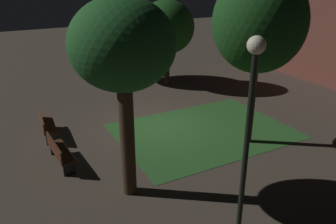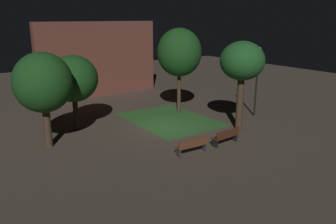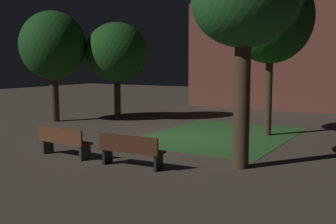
{
  "view_description": "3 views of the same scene",
  "coord_description": "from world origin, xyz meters",
  "px_view_note": "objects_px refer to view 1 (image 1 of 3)",
  "views": [
    {
      "loc": [
        11.64,
        -5.68,
        5.97
      ],
      "look_at": [
        1.33,
        -0.16,
        1.16
      ],
      "focal_mm": 36.25,
      "sensor_mm": 36.0,
      "label": 1
    },
    {
      "loc": [
        -11.62,
        -16.91,
        6.9
      ],
      "look_at": [
        0.76,
        0.81,
        0.79
      ],
      "focal_mm": 36.19,
      "sensor_mm": 36.0,
      "label": 2
    },
    {
      "loc": [
        7.48,
        -12.89,
        2.76
      ],
      "look_at": [
        0.07,
        -0.31,
        1.01
      ],
      "focal_mm": 43.89,
      "sensor_mm": 36.0,
      "label": 3
    }
  ],
  "objects_px": {
    "bench_path_side": "(59,151)",
    "bench_lawn_edge": "(46,125)",
    "tree_right_canopy": "(123,48)",
    "tree_tall_center": "(118,19)",
    "tree_lawn_side": "(167,27)",
    "tree_left_canopy": "(259,23)",
    "lamp_post_plaza_east": "(249,116)"
  },
  "relations": [
    {
      "from": "bench_path_side",
      "to": "tree_right_canopy",
      "type": "distance_m",
      "value": 4.76
    },
    {
      "from": "bench_lawn_edge",
      "to": "tree_lawn_side",
      "type": "relative_size",
      "value": 0.39
    },
    {
      "from": "bench_path_side",
      "to": "tree_lawn_side",
      "type": "relative_size",
      "value": 0.39
    },
    {
      "from": "lamp_post_plaza_east",
      "to": "bench_path_side",
      "type": "bearing_deg",
      "value": -152.71
    },
    {
      "from": "tree_left_canopy",
      "to": "tree_lawn_side",
      "type": "bearing_deg",
      "value": 175.91
    },
    {
      "from": "tree_lawn_side",
      "to": "tree_left_canopy",
      "type": "bearing_deg",
      "value": -4.09
    },
    {
      "from": "bench_path_side",
      "to": "bench_lawn_edge",
      "type": "bearing_deg",
      "value": 180.0
    },
    {
      "from": "tree_tall_center",
      "to": "tree_left_canopy",
      "type": "xyz_separation_m",
      "value": [
        9.89,
        1.36,
        0.88
      ]
    },
    {
      "from": "tree_right_canopy",
      "to": "bench_lawn_edge",
      "type": "bearing_deg",
      "value": -163.44
    },
    {
      "from": "lamp_post_plaza_east",
      "to": "tree_lawn_side",
      "type": "bearing_deg",
      "value": 159.79
    },
    {
      "from": "tree_lawn_side",
      "to": "bench_lawn_edge",
      "type": "bearing_deg",
      "value": -63.92
    },
    {
      "from": "bench_path_side",
      "to": "tree_left_canopy",
      "type": "height_order",
      "value": "tree_left_canopy"
    },
    {
      "from": "tree_tall_center",
      "to": "tree_right_canopy",
      "type": "distance_m",
      "value": 11.43
    },
    {
      "from": "tree_right_canopy",
      "to": "tree_lawn_side",
      "type": "distance_m",
      "value": 10.27
    },
    {
      "from": "tree_lawn_side",
      "to": "lamp_post_plaza_east",
      "type": "bearing_deg",
      "value": -20.21
    },
    {
      "from": "tree_tall_center",
      "to": "tree_lawn_side",
      "type": "height_order",
      "value": "tree_tall_center"
    },
    {
      "from": "bench_lawn_edge",
      "to": "tree_lawn_side",
      "type": "bearing_deg",
      "value": 116.08
    },
    {
      "from": "tree_right_canopy",
      "to": "tree_left_canopy",
      "type": "height_order",
      "value": "tree_left_canopy"
    },
    {
      "from": "tree_lawn_side",
      "to": "tree_right_canopy",
      "type": "bearing_deg",
      "value": -34.07
    },
    {
      "from": "bench_lawn_edge",
      "to": "tree_tall_center",
      "type": "bearing_deg",
      "value": 137.58
    },
    {
      "from": "tree_left_canopy",
      "to": "tree_tall_center",
      "type": "bearing_deg",
      "value": -172.2
    },
    {
      "from": "tree_right_canopy",
      "to": "tree_left_canopy",
      "type": "distance_m",
      "value": 5.26
    },
    {
      "from": "bench_lawn_edge",
      "to": "tree_tall_center",
      "type": "distance_m",
      "value": 8.44
    },
    {
      "from": "tree_tall_center",
      "to": "tree_lawn_side",
      "type": "xyz_separation_m",
      "value": [
        2.28,
        1.9,
        -0.3
      ]
    },
    {
      "from": "tree_tall_center",
      "to": "lamp_post_plaza_east",
      "type": "bearing_deg",
      "value": -9.7
    },
    {
      "from": "bench_path_side",
      "to": "tree_tall_center",
      "type": "height_order",
      "value": "tree_tall_center"
    },
    {
      "from": "tree_right_canopy",
      "to": "lamp_post_plaza_east",
      "type": "bearing_deg",
      "value": 24.82
    },
    {
      "from": "bench_lawn_edge",
      "to": "tree_lawn_side",
      "type": "distance_m",
      "value": 8.48
    },
    {
      "from": "bench_path_side",
      "to": "tree_tall_center",
      "type": "xyz_separation_m",
      "value": [
        -8.22,
        5.3,
        3.07
      ]
    },
    {
      "from": "bench_lawn_edge",
      "to": "tree_left_canopy",
      "type": "height_order",
      "value": "tree_left_canopy"
    },
    {
      "from": "bench_path_side",
      "to": "tree_right_canopy",
      "type": "height_order",
      "value": "tree_right_canopy"
    },
    {
      "from": "bench_path_side",
      "to": "tree_left_canopy",
      "type": "distance_m",
      "value": 7.92
    }
  ]
}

